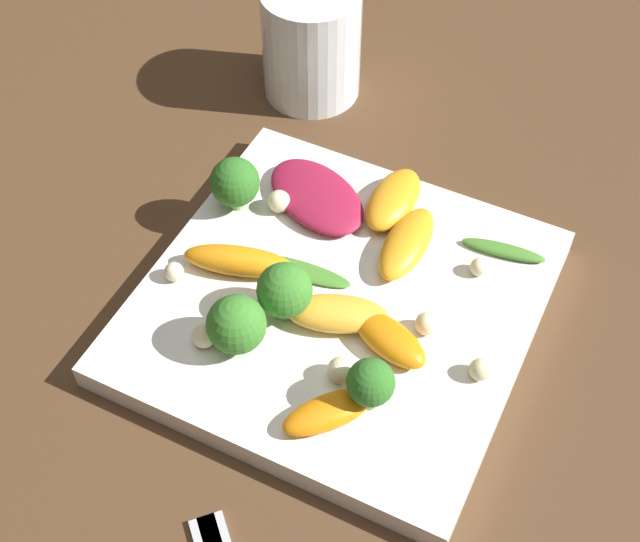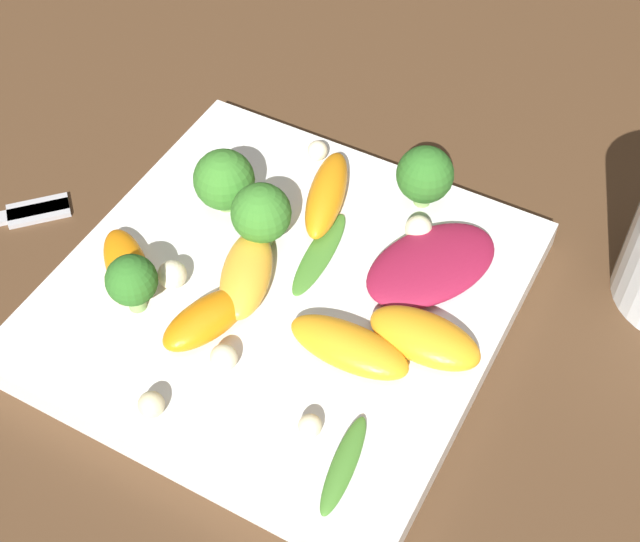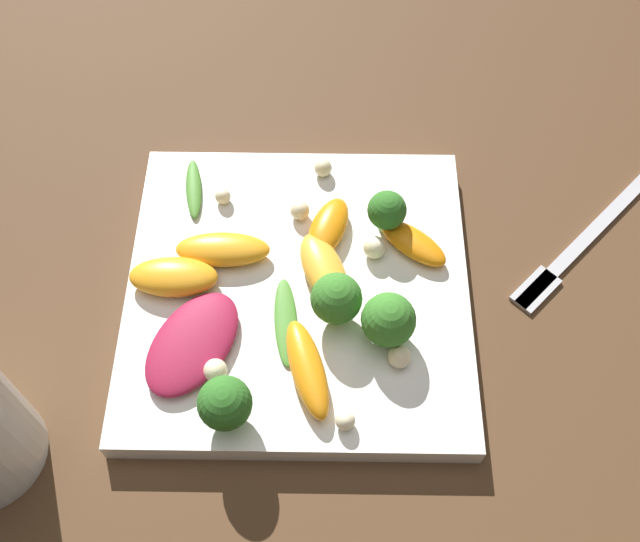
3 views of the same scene
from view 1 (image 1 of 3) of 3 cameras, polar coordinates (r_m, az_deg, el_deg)
ground_plane at (r=0.63m, az=1.18°, el=-2.78°), size 2.40×2.40×0.00m
plate at (r=0.62m, az=1.20°, el=-2.23°), size 0.26×0.26×0.02m
drinking_glass at (r=0.77m, az=-0.55°, el=14.40°), size 0.08×0.08×0.10m
radicchio_leaf_0 at (r=0.67m, az=-0.22°, el=4.82°), size 0.09×0.11×0.01m
orange_segment_0 at (r=0.59m, az=1.07°, el=-2.74°), size 0.05×0.08×0.02m
orange_segment_1 at (r=0.56m, az=0.50°, el=-9.02°), size 0.06×0.06×0.01m
orange_segment_2 at (r=0.59m, az=4.45°, el=-4.35°), size 0.05×0.06×0.02m
orange_segment_3 at (r=0.67m, az=4.34°, el=4.71°), size 0.07×0.03×0.02m
orange_segment_4 at (r=0.63m, az=-5.26°, el=0.66°), size 0.04×0.08×0.02m
orange_segment_5 at (r=0.64m, az=5.56°, el=1.77°), size 0.07×0.03×0.02m
broccoli_floret_0 at (r=0.55m, az=3.26°, el=-7.19°), size 0.03×0.03×0.04m
broccoli_floret_1 at (r=0.57m, az=-5.38°, el=-3.45°), size 0.04×0.04×0.04m
broccoli_floret_2 at (r=0.66m, az=-5.47°, el=5.65°), size 0.04×0.04×0.04m
broccoli_floret_3 at (r=0.59m, az=-2.29°, el=-1.28°), size 0.04×0.04×0.05m
arugula_sprig_0 at (r=0.63m, az=-1.18°, el=0.02°), size 0.02×0.07×0.00m
arugula_sprig_1 at (r=0.65m, az=11.67°, el=1.31°), size 0.02×0.06×0.01m
macadamia_nut_0 at (r=0.63m, az=10.14°, el=0.26°), size 0.01×0.01×0.01m
macadamia_nut_1 at (r=0.57m, az=1.33°, el=-6.36°), size 0.02×0.02×0.02m
macadamia_nut_2 at (r=0.66m, az=-2.63°, el=4.48°), size 0.02×0.02×0.02m
macadamia_nut_3 at (r=0.58m, az=10.21°, el=-6.22°), size 0.01×0.01×0.01m
macadamia_nut_4 at (r=0.63m, az=-9.32°, el=-0.05°), size 0.01×0.01×0.01m
macadamia_nut_5 at (r=0.60m, az=6.95°, el=-3.15°), size 0.02×0.02×0.02m
macadamia_nut_6 at (r=0.59m, az=-7.46°, el=-4.15°), size 0.02×0.02×0.02m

